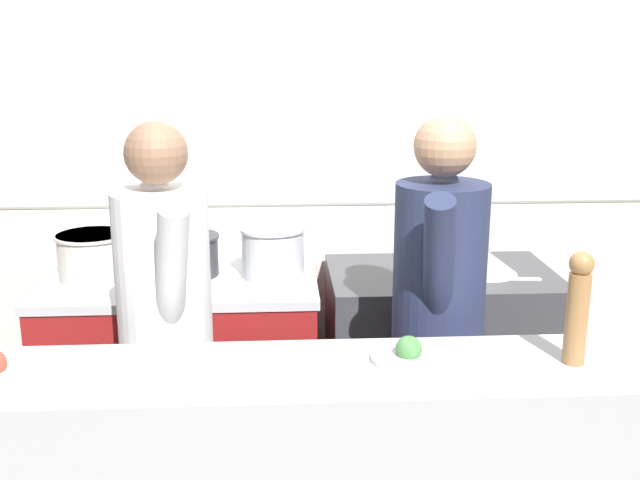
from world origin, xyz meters
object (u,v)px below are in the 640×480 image
sauce_pot (190,254)px  pepper_mill (578,306)px  plated_dish_appetiser (409,355)px  stock_pot (93,255)px  braising_pot (273,250)px  chefs_knife (489,278)px  chef_head_cook (166,325)px  chef_sous (438,315)px  mixing_bowl_steel (486,262)px  oven_range (185,370)px

sauce_pot → pepper_mill: pepper_mill is taller
sauce_pot → plated_dish_appetiser: sauce_pot is taller
stock_pot → plated_dish_appetiser: (1.22, -1.14, -0.02)m
plated_dish_appetiser → braising_pot: bearing=110.5°
chefs_knife → plated_dish_appetiser: size_ratio=1.66×
chef_head_cook → chef_sous: bearing=-16.2°
chefs_knife → plated_dish_appetiser: bearing=-118.3°
stock_pot → mixing_bowl_steel: 1.76m
sauce_pot → chef_sous: 1.20m
sauce_pot → chef_sous: chef_sous is taller
chef_head_cook → sauce_pot: bearing=71.7°
sauce_pot → oven_range: bearing=-131.3°
oven_range → chefs_knife: (1.37, -0.12, 0.46)m
stock_pot → chef_sous: (1.41, -0.65, -0.08)m
plated_dish_appetiser → stock_pot: bearing=137.0°
sauce_pot → chef_head_cook: chef_head_cook is taller
braising_pot → plated_dish_appetiser: braising_pot is taller
mixing_bowl_steel → chef_sous: 0.70m
mixing_bowl_steel → chef_sous: bearing=-120.0°
oven_range → chef_sous: 1.30m
sauce_pot → mixing_bowl_steel: sauce_pot is taller
stock_pot → sauce_pot: (0.42, 0.02, -0.01)m
chefs_knife → chef_sous: 0.61m
mixing_bowl_steel → chef_head_cook: 1.49m
plated_dish_appetiser → chef_sous: (0.20, 0.48, -0.06)m
plated_dish_appetiser → pepper_mill: bearing=-5.0°
chefs_knife → plated_dish_appetiser: 1.13m
stock_pot → chef_head_cook: (0.41, -0.67, -0.08)m
pepper_mill → mixing_bowl_steel: bearing=87.7°
chef_sous → chef_head_cook: bearing=-165.0°
mixing_bowl_steel → chefs_knife: size_ratio=0.74×
mixing_bowl_steel → stock_pot: bearing=178.4°
chefs_knife → stock_pot: bearing=175.3°
plated_dish_appetiser → chef_head_cook: chef_head_cook is taller
oven_range → braising_pot: braising_pot is taller
chefs_knife → oven_range: bearing=175.0°
braising_pot → chef_sous: 0.89m
braising_pot → mixing_bowl_steel: size_ratio=1.03×
oven_range → chefs_knife: chefs_knife is taller
pepper_mill → chef_head_cook: bearing=158.6°
pepper_mill → stock_pot: bearing=145.5°
pepper_mill → chef_head_cook: (-1.31, 0.51, -0.23)m
stock_pot → plated_dish_appetiser: bearing=-43.0°
plated_dish_appetiser → pepper_mill: 0.53m
oven_range → braising_pot: size_ratio=4.12×
sauce_pot → braising_pot: 0.38m
sauce_pot → stock_pot: bearing=-176.7°
oven_range → plated_dish_appetiser: (0.84, -1.11, 0.54)m
braising_pot → mixing_bowl_steel: (0.96, -0.03, -0.06)m
stock_pot → chef_head_cook: size_ratio=0.19×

